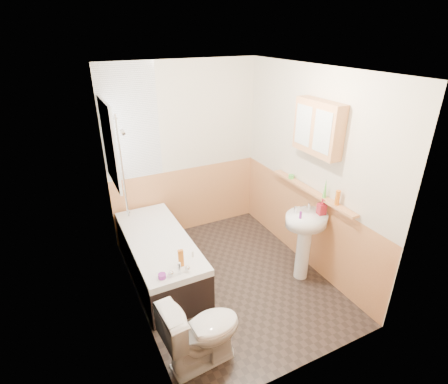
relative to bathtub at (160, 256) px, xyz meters
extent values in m
plane|color=black|center=(0.73, -0.48, -0.28)|extent=(2.80, 2.80, 0.00)
plane|color=white|center=(0.73, -0.48, 2.22)|extent=(2.80, 2.80, 0.00)
cube|color=beige|center=(0.73, 0.93, 0.97)|extent=(2.20, 0.02, 2.50)
cube|color=beige|center=(0.73, -1.89, 0.97)|extent=(2.20, 0.02, 2.50)
cube|color=beige|center=(-0.38, -0.48, 0.97)|extent=(0.02, 2.80, 2.50)
cube|color=beige|center=(1.84, -0.48, 0.97)|extent=(0.02, 2.80, 2.50)
cube|color=tan|center=(1.82, -0.48, 0.22)|extent=(0.01, 2.80, 1.00)
cube|color=tan|center=(0.73, -1.87, 0.22)|extent=(2.20, 0.01, 1.00)
cube|color=tan|center=(0.73, 0.90, 0.22)|extent=(2.20, 0.01, 1.00)
cube|color=white|center=(-0.36, -0.48, 0.97)|extent=(0.01, 2.80, 2.50)
cube|color=white|center=(0.01, 0.90, 1.47)|extent=(0.75, 0.01, 1.50)
cube|color=white|center=(-0.34, 0.47, 1.37)|extent=(0.03, 0.79, 0.99)
cube|color=white|center=(-0.32, 0.47, 1.37)|extent=(0.01, 0.70, 0.90)
cube|color=white|center=(-0.32, 0.47, 1.37)|extent=(0.01, 0.04, 0.90)
cube|color=black|center=(0.00, 0.00, -0.05)|extent=(0.70, 1.73, 0.47)
cube|color=white|center=(0.00, 0.00, 0.22)|extent=(0.70, 1.73, 0.08)
cube|color=white|center=(0.00, 0.00, 0.21)|extent=(0.56, 1.59, 0.04)
cylinder|color=silver|center=(0.00, -0.76, 0.33)|extent=(0.04, 0.04, 0.14)
sphere|color=silver|center=(-0.09, -0.76, 0.30)|extent=(0.06, 0.06, 0.06)
sphere|color=silver|center=(0.09, -0.76, 0.30)|extent=(0.06, 0.06, 0.06)
cylinder|color=silver|center=(-0.32, -0.05, 1.24)|extent=(0.02, 0.02, 1.14)
cylinder|color=silver|center=(-0.32, -0.05, 0.72)|extent=(0.04, 0.04, 0.02)
cylinder|color=silver|center=(-0.32, -0.05, 1.77)|extent=(0.04, 0.04, 0.02)
cylinder|color=silver|center=(-0.27, -0.05, 1.62)|extent=(0.06, 0.08, 0.08)
imported|color=white|center=(-0.03, -1.41, 0.08)|extent=(0.78, 0.47, 0.73)
cylinder|color=white|center=(1.57, -0.82, 0.07)|extent=(0.17, 0.17, 0.72)
ellipsoid|color=white|center=(1.57, -0.82, 0.53)|extent=(0.52, 0.42, 0.14)
cylinder|color=silver|center=(1.47, -0.72, 0.64)|extent=(0.03, 0.03, 0.08)
cylinder|color=silver|center=(1.67, -0.72, 0.64)|extent=(0.03, 0.03, 0.08)
cylinder|color=silver|center=(1.57, -0.74, 0.67)|extent=(0.02, 0.11, 0.09)
cube|color=tan|center=(1.77, -0.62, 0.78)|extent=(0.10, 1.45, 0.03)
cube|color=tan|center=(1.75, -0.64, 1.57)|extent=(0.16, 0.66, 0.60)
cube|color=silver|center=(1.66, -0.80, 1.57)|extent=(0.01, 0.26, 0.45)
cube|color=silver|center=(1.66, -0.48, 1.57)|extent=(0.01, 0.26, 0.45)
cylinder|color=orange|center=(1.77, -1.05, 0.88)|extent=(0.06, 0.06, 0.17)
cone|color=#59C647|center=(1.77, -0.85, 0.91)|extent=(0.05, 0.05, 0.23)
cylinder|color=#59C647|center=(1.77, -0.21, 0.82)|extent=(0.08, 0.08, 0.05)
imported|color=maroon|center=(1.72, -0.88, 0.65)|extent=(0.12, 0.21, 0.09)
cylinder|color=purple|center=(1.44, -0.85, 0.65)|extent=(0.03, 0.03, 0.09)
cube|color=orange|center=(0.06, -0.64, 0.36)|extent=(0.06, 0.04, 0.20)
cylinder|color=purple|center=(-0.18, -0.75, 0.29)|extent=(0.10, 0.10, 0.05)
cylinder|color=silver|center=(0.24, -0.55, 0.30)|extent=(0.03, 0.03, 0.07)
camera|label=1|loc=(-0.88, -3.57, 2.58)|focal=28.00mm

